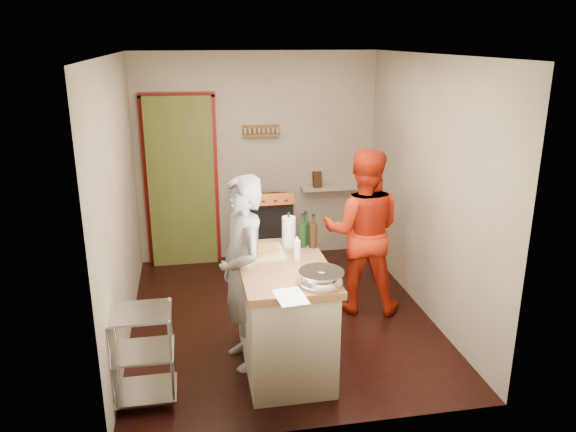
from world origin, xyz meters
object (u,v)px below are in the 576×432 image
at_px(person_stripe, 243,273).
at_px(wire_shelving, 143,353).
at_px(stove, 266,230).
at_px(person_red, 362,231).
at_px(island, 284,312).

bearing_deg(person_stripe, wire_shelving, -74.64).
distance_m(stove, person_red, 1.63).
xyz_separation_m(wire_shelving, person_stripe, (0.83, 0.44, 0.41)).
bearing_deg(island, person_red, 43.51).
height_order(island, person_red, person_red).
bearing_deg(person_red, stove, -42.50).
distance_m(wire_shelving, person_red, 2.52).
xyz_separation_m(island, person_red, (0.97, 0.92, 0.36)).
relative_size(stove, wire_shelving, 1.26).
relative_size(wire_shelving, island, 0.57).
distance_m(wire_shelving, person_stripe, 1.03).
bearing_deg(island, person_stripe, 163.54).
bearing_deg(person_red, island, 60.14).
height_order(wire_shelving, person_red, person_red).
bearing_deg(wire_shelving, stove, 63.15).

